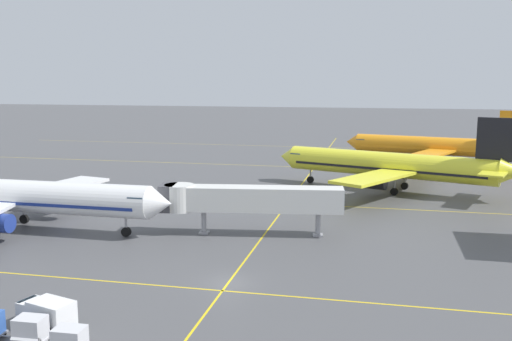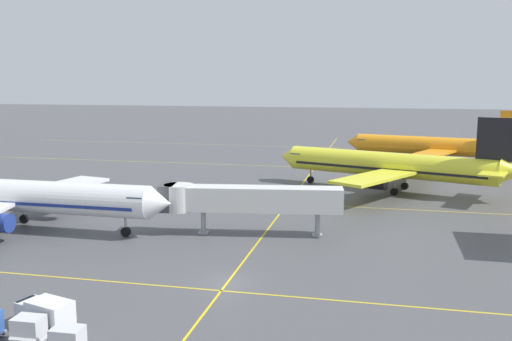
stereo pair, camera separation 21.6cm
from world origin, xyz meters
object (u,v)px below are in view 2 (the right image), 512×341
(service_truck_red_van, at_px, (45,312))
(baggage_cart_row_middle, at_px, (68,341))
(airliner_front_gate, at_px, (19,196))
(jet_bridge, at_px, (238,199))
(airliner_third_row, at_px, (436,146))
(airliner_second_row, at_px, (391,165))
(baggage_cart_row_second, at_px, (29,330))

(service_truck_red_van, bearing_deg, baggage_cart_row_middle, -41.21)
(airliner_front_gate, bearing_deg, baggage_cart_row_middle, -50.45)
(service_truck_red_van, height_order, jet_bridge, jet_bridge)
(baggage_cart_row_middle, bearing_deg, airliner_third_row, 71.23)
(airliner_third_row, distance_m, jet_bridge, 63.63)
(airliner_second_row, relative_size, baggage_cart_row_middle, 13.48)
(airliner_front_gate, relative_size, baggage_cart_row_second, 13.24)
(baggage_cart_row_second, xyz_separation_m, baggage_cart_row_middle, (3.35, -0.87, 0.00))
(airliner_front_gate, bearing_deg, jet_bridge, 7.79)
(airliner_third_row, bearing_deg, baggage_cart_row_second, -110.91)
(airliner_front_gate, distance_m, service_truck_red_van, 29.11)
(airliner_front_gate, xyz_separation_m, service_truck_red_van, (17.84, -22.84, -2.74))
(airliner_front_gate, distance_m, baggage_cart_row_second, 31.22)
(airliner_second_row, bearing_deg, jet_bridge, -120.67)
(airliner_front_gate, bearing_deg, airliner_third_row, 50.14)
(service_truck_red_van, bearing_deg, airliner_second_row, 66.19)
(airliner_third_row, bearing_deg, service_truck_red_van, -111.65)
(baggage_cart_row_second, distance_m, baggage_cart_row_middle, 3.46)
(service_truck_red_van, xyz_separation_m, jet_bridge, (7.23, 26.27, 2.88))
(service_truck_red_van, height_order, baggage_cart_row_middle, service_truck_red_van)
(baggage_cart_row_middle, bearing_deg, service_truck_red_van, 138.79)
(airliner_second_row, xyz_separation_m, airliner_third_row, (9.14, 29.20, -0.22))
(airliner_second_row, distance_m, service_truck_red_van, 60.24)
(baggage_cart_row_second, xyz_separation_m, jet_bridge, (6.88, 28.64, 3.06))
(airliner_second_row, bearing_deg, service_truck_red_van, -113.81)
(airliner_front_gate, xyz_separation_m, jet_bridge, (25.07, 3.43, 0.15))
(service_truck_red_van, bearing_deg, airliner_third_row, 68.35)
(airliner_second_row, bearing_deg, airliner_third_row, 72.61)
(airliner_third_row, bearing_deg, jet_bridge, -114.33)
(airliner_third_row, relative_size, baggage_cart_row_second, 13.00)
(airliner_second_row, relative_size, airliner_third_row, 1.04)
(service_truck_red_van, relative_size, baggage_cart_row_middle, 1.60)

